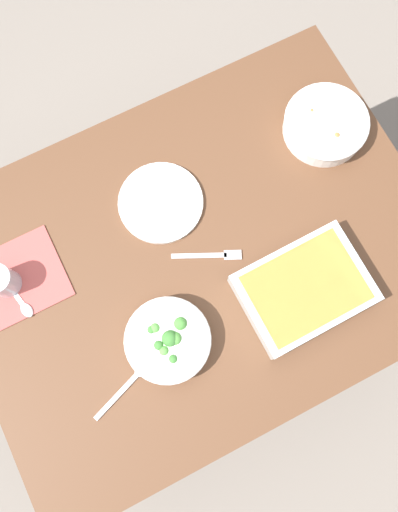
% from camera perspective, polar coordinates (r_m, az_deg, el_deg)
% --- Properties ---
extents(ground_plane, '(6.00, 6.00, 0.00)m').
position_cam_1_polar(ground_plane, '(1.98, 0.00, -4.82)').
color(ground_plane, slate).
extents(dining_table, '(1.20, 0.90, 0.74)m').
position_cam_1_polar(dining_table, '(1.34, 0.00, -0.86)').
color(dining_table, brown).
rests_on(dining_table, ground_plane).
extents(placemat, '(0.28, 0.20, 0.00)m').
position_cam_1_polar(placemat, '(1.33, -21.07, -3.01)').
color(placemat, '#B24C47').
rests_on(placemat, dining_table).
extents(stew_bowl, '(0.22, 0.22, 0.06)m').
position_cam_1_polar(stew_bowl, '(1.39, 14.29, 14.40)').
color(stew_bowl, white).
rests_on(stew_bowl, dining_table).
extents(broccoli_bowl, '(0.21, 0.21, 0.07)m').
position_cam_1_polar(broccoli_bowl, '(1.20, -3.56, -9.62)').
color(broccoli_bowl, white).
rests_on(broccoli_bowl, dining_table).
extents(baking_dish, '(0.30, 0.22, 0.06)m').
position_cam_1_polar(baking_dish, '(1.23, 11.96, -3.72)').
color(baking_dish, silver).
rests_on(baking_dish, dining_table).
extents(drink_cup, '(0.07, 0.07, 0.08)m').
position_cam_1_polar(drink_cup, '(1.29, -21.63, -2.72)').
color(drink_cup, '#B2BCC6').
rests_on(drink_cup, dining_table).
extents(side_plate, '(0.22, 0.22, 0.01)m').
position_cam_1_polar(side_plate, '(1.29, -4.42, 6.12)').
color(side_plate, silver).
rests_on(side_plate, dining_table).
extents(spoon_by_stew, '(0.16, 0.11, 0.01)m').
position_cam_1_polar(spoon_by_stew, '(1.40, 12.26, 14.18)').
color(spoon_by_stew, silver).
rests_on(spoon_by_stew, dining_table).
extents(spoon_by_broccoli, '(0.17, 0.08, 0.01)m').
position_cam_1_polar(spoon_by_broccoli, '(1.23, -8.00, -14.22)').
color(spoon_by_broccoli, silver).
rests_on(spoon_by_broccoli, dining_table).
extents(spoon_spare, '(0.06, 0.18, 0.01)m').
position_cam_1_polar(spoon_spare, '(1.31, -20.11, -4.45)').
color(spoon_spare, silver).
rests_on(spoon_spare, dining_table).
extents(fork_on_table, '(0.17, 0.09, 0.01)m').
position_cam_1_polar(fork_on_table, '(1.25, 1.50, 0.07)').
color(fork_on_table, silver).
rests_on(fork_on_table, dining_table).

